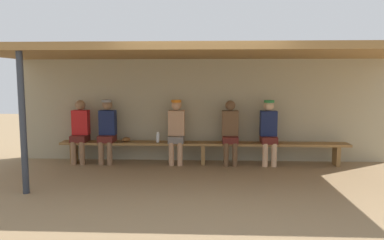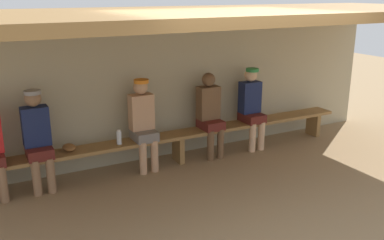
{
  "view_description": "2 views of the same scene",
  "coord_description": "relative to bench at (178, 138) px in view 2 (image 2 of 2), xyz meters",
  "views": [
    {
      "loc": [
        0.11,
        -5.98,
        1.79
      ],
      "look_at": [
        -0.22,
        1.23,
        0.97
      ],
      "focal_mm": 34.2,
      "sensor_mm": 36.0,
      "label": 1
    },
    {
      "loc": [
        -2.72,
        -4.03,
        2.55
      ],
      "look_at": [
        0.01,
        1.11,
        0.79
      ],
      "focal_mm": 40.18,
      "sensor_mm": 36.0,
      "label": 2
    }
  ],
  "objects": [
    {
      "name": "baseball_glove_worn",
      "position": [
        -1.63,
        0.04,
        0.12
      ],
      "size": [
        0.19,
        0.26,
        0.09
      ],
      "primitive_type": "ellipsoid",
      "rotation": [
        0.0,
        0.0,
        1.67
      ],
      "color": "brown",
      "rests_on": "bench"
    },
    {
      "name": "water_bottle_green",
      "position": [
        -0.95,
        -0.04,
        0.17
      ],
      "size": [
        0.07,
        0.07,
        0.21
      ],
      "color": "silver",
      "rests_on": "bench"
    },
    {
      "name": "player_leftmost",
      "position": [
        0.56,
        0.0,
        0.34
      ],
      "size": [
        0.34,
        0.42,
        1.34
      ],
      "color": "#591E19",
      "rests_on": "ground"
    },
    {
      "name": "dugout_roof",
      "position": [
        0.0,
        -0.85,
        1.87
      ],
      "size": [
        8.0,
        2.8,
        0.12
      ],
      "primitive_type": "cube",
      "color": "olive",
      "rests_on": "back_wall"
    },
    {
      "name": "ground_plane",
      "position": [
        0.0,
        -1.55,
        -0.39
      ],
      "size": [
        24.0,
        24.0,
        0.0
      ],
      "primitive_type": "plane",
      "color": "#937754"
    },
    {
      "name": "bench",
      "position": [
        0.0,
        0.0,
        0.0
      ],
      "size": [
        6.0,
        0.36,
        0.46
      ],
      "color": "olive",
      "rests_on": "ground"
    },
    {
      "name": "player_rightmost",
      "position": [
        -2.03,
        0.0,
        0.36
      ],
      "size": [
        0.34,
        0.42,
        1.34
      ],
      "color": "#591E19",
      "rests_on": "ground"
    },
    {
      "name": "player_with_sunglasses",
      "position": [
        1.35,
        0.0,
        0.36
      ],
      "size": [
        0.34,
        0.42,
        1.34
      ],
      "color": "#591E19",
      "rests_on": "ground"
    },
    {
      "name": "player_in_red",
      "position": [
        -0.56,
        0.0,
        0.36
      ],
      "size": [
        0.34,
        0.42,
        1.34
      ],
      "color": "slate",
      "rests_on": "ground"
    },
    {
      "name": "back_wall",
      "position": [
        0.0,
        0.45,
        0.71
      ],
      "size": [
        8.0,
        0.2,
        2.2
      ],
      "primitive_type": "cube",
      "color": "tan",
      "rests_on": "ground"
    }
  ]
}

